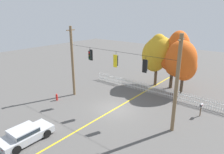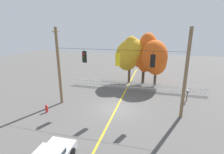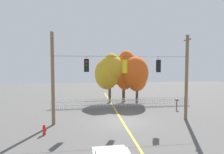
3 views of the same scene
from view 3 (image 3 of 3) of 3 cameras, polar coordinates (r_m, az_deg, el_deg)
ground at (r=17.20m, az=3.37°, el=-13.80°), size 80.00×80.00×0.00m
lane_centerline_stripe at (r=17.20m, az=3.37°, el=-13.79°), size 0.16×36.00×0.01m
signal_support_span at (r=16.46m, az=3.42°, el=-0.17°), size 12.53×1.10×8.00m
traffic_signal_westbound_side at (r=16.14m, az=-7.97°, el=3.63°), size 0.43×0.38×1.38m
traffic_signal_southbound_primary at (r=16.45m, az=3.93°, el=3.37°), size 0.43×0.38×1.48m
traffic_signal_northbound_secondary at (r=17.35m, az=14.18°, el=3.37°), size 0.43×0.38×1.43m
white_picket_fence at (r=23.02m, az=3.51°, el=-7.92°), size 17.53×0.06×1.13m
autumn_maple_near_fence at (r=25.33m, az=-0.71°, el=1.85°), size 4.19×3.32×6.85m
autumn_maple_mid at (r=26.07m, az=3.88°, el=1.81°), size 3.66×2.96×7.32m
autumn_oak_far_east at (r=25.38m, az=7.44°, el=0.67°), size 3.56×3.51×6.41m
fire_hydrant at (r=14.93m, az=-20.40°, el=-15.19°), size 0.38×0.22×0.77m
roadside_mailbox at (r=22.95m, az=19.53°, el=-6.93°), size 0.25×0.44×1.29m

